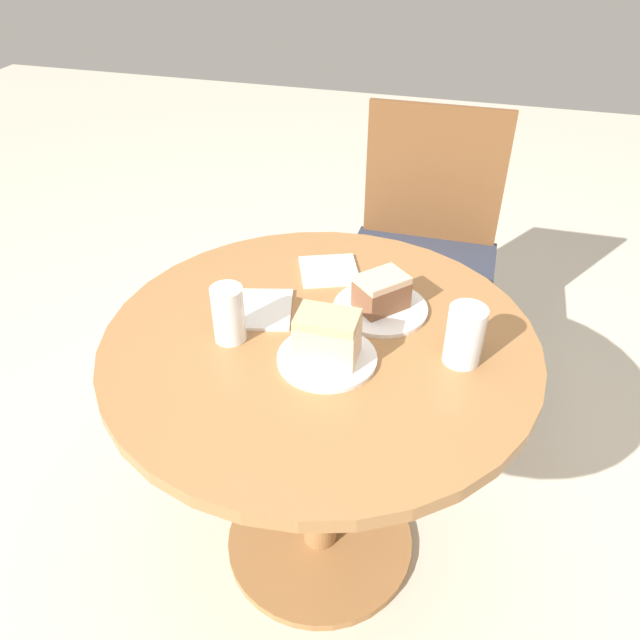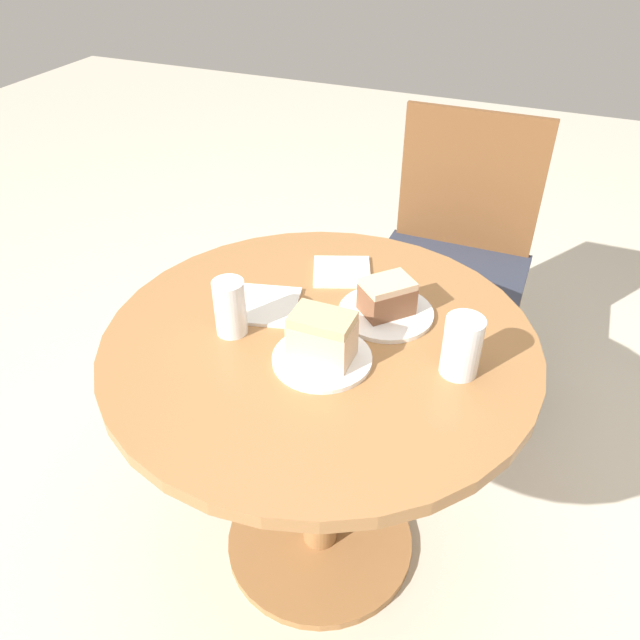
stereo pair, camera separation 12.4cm
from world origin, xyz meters
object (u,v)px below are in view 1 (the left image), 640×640
Objects in this scene: glass_water at (464,338)px; cake_slice_far at (382,292)px; plate_far at (380,308)px; chair at (423,248)px; cake_slice_near at (327,336)px; glass_lemonade at (229,317)px; plate_near at (327,358)px.

cake_slice_far is at bearing 146.12° from glass_water.
glass_water is (0.18, -0.12, 0.05)m from plate_far.
chair is at bearing 101.48° from glass_water.
cake_slice_near is 0.21m from glass_lemonade.
plate_near is 0.21m from glass_lemonade.
cake_slice_near is 0.93× the size of cake_slice_far.
chair reaches higher than cake_slice_far.
glass_water is at bearing -33.88° from plate_far.
glass_water is (0.18, -0.12, 0.01)m from cake_slice_far.
glass_water is at bearing -33.88° from cake_slice_far.
chair reaches higher than glass_water.
cake_slice_near is 0.26m from glass_water.
plate_near is at bearing -95.55° from chair.
glass_lemonade is (-0.21, 0.02, 0.05)m from plate_near.
chair is at bearing 88.41° from cake_slice_far.
glass_water reaches higher than plate_far.
glass_water reaches higher than plate_near.
chair is 7.65× the size of cake_slice_near.
chair is at bearing 71.18° from glass_lemonade.
cake_slice_far reaches higher than plate_far.
cake_slice_near is 0.99× the size of glass_lemonade.
chair is 0.92m from cake_slice_near.
cake_slice_far is at bearing -91.50° from chair.
chair is 0.73m from cake_slice_far.
glass_lemonade reaches higher than cake_slice_near.
plate_near is 1.52× the size of cake_slice_far.
glass_lemonade is at bearing -108.73° from chair.
chair is 0.94m from glass_lemonade.
chair is 4.66× the size of plate_near.
glass_lemonade is at bearing -147.20° from plate_far.
plate_far is 0.04m from cake_slice_far.
glass_lemonade is (-0.21, 0.02, -0.01)m from cake_slice_near.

